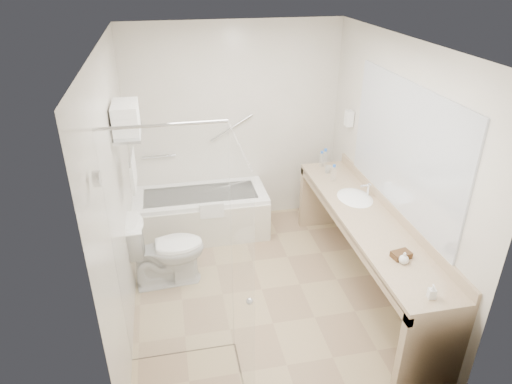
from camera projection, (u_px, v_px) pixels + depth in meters
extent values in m
plane|color=tan|center=(262.00, 289.00, 4.79)|extent=(3.20, 3.20, 0.00)
cube|color=silver|center=(263.00, 42.00, 3.64)|extent=(2.60, 3.20, 0.10)
cube|color=beige|center=(235.00, 127.00, 5.61)|extent=(2.60, 0.10, 2.50)
cube|color=beige|center=(317.00, 294.00, 2.82)|extent=(2.60, 0.10, 2.50)
cube|color=beige|center=(117.00, 196.00, 3.99)|extent=(0.10, 3.20, 2.50)
cube|color=beige|center=(392.00, 171.00, 4.45)|extent=(0.10, 3.20, 2.50)
cube|color=white|center=(201.00, 213.00, 5.66)|extent=(1.60, 0.70, 0.55)
cube|color=beige|center=(204.00, 230.00, 5.36)|extent=(1.60, 0.02, 0.50)
cube|color=white|center=(212.00, 210.00, 5.27)|extent=(0.28, 0.06, 0.18)
cylinder|color=silver|center=(159.00, 156.00, 5.54)|extent=(0.40, 0.03, 0.03)
cylinder|color=silver|center=(231.00, 128.00, 5.57)|extent=(0.53, 0.03, 0.33)
cube|color=silver|center=(175.00, 254.00, 3.55)|extent=(0.90, 0.01, 2.10)
cube|color=silver|center=(241.00, 283.00, 3.24)|extent=(0.02, 0.90, 2.10)
cylinder|color=silver|center=(162.00, 125.00, 3.07)|extent=(0.90, 0.02, 0.02)
sphere|color=silver|center=(250.00, 301.00, 3.13)|extent=(0.05, 0.05, 0.05)
cylinder|color=silver|center=(97.00, 179.00, 2.67)|extent=(0.04, 0.10, 0.10)
cube|color=silver|center=(128.00, 132.00, 4.11)|extent=(0.24, 0.55, 0.02)
cylinder|color=silver|center=(131.00, 155.00, 4.21)|extent=(0.02, 0.55, 0.02)
cube|color=white|center=(133.00, 171.00, 4.28)|extent=(0.03, 0.42, 0.32)
cube|color=white|center=(127.00, 127.00, 4.08)|extent=(0.22, 0.40, 0.08)
cube|color=white|center=(126.00, 117.00, 4.04)|extent=(0.22, 0.40, 0.08)
cube|color=white|center=(125.00, 108.00, 4.00)|extent=(0.22, 0.40, 0.08)
cube|color=tan|center=(368.00, 219.00, 4.46)|extent=(0.55, 2.70, 0.05)
cube|color=tan|center=(393.00, 210.00, 4.47)|extent=(0.03, 2.70, 0.10)
cube|color=tan|center=(342.00, 226.00, 4.44)|extent=(0.04, 2.70, 0.08)
cube|color=tan|center=(431.00, 351.00, 3.52)|extent=(0.55, 0.08, 0.80)
cube|color=tan|center=(321.00, 196.00, 5.80)|extent=(0.55, 0.08, 0.80)
ellipsoid|color=white|center=(355.00, 200.00, 4.82)|extent=(0.40, 0.52, 0.14)
cylinder|color=silver|center=(369.00, 190.00, 4.79)|extent=(0.03, 0.03, 0.14)
cube|color=#B8BDC5|center=(404.00, 148.00, 4.18)|extent=(0.02, 2.00, 1.20)
cube|color=silver|center=(349.00, 118.00, 5.26)|extent=(0.08, 0.10, 0.18)
imported|color=white|center=(166.00, 250.00, 4.74)|extent=(0.84, 0.50, 0.79)
cube|color=#4B311B|center=(401.00, 255.00, 3.84)|extent=(0.17, 0.13, 0.05)
imported|color=silver|center=(431.00, 295.00, 3.38)|extent=(0.07, 0.13, 0.06)
imported|color=silver|center=(404.00, 259.00, 3.76)|extent=(0.10, 0.12, 0.08)
cylinder|color=silver|center=(334.00, 174.00, 5.13)|extent=(0.06, 0.06, 0.17)
cylinder|color=blue|center=(334.00, 166.00, 5.08)|extent=(0.03, 0.03, 0.03)
cylinder|color=silver|center=(322.00, 160.00, 5.49)|extent=(0.06, 0.06, 0.17)
cylinder|color=blue|center=(322.00, 152.00, 5.45)|extent=(0.03, 0.03, 0.02)
cylinder|color=silver|center=(325.00, 159.00, 5.49)|extent=(0.07, 0.07, 0.19)
cylinder|color=blue|center=(326.00, 150.00, 5.44)|extent=(0.04, 0.04, 0.03)
cylinder|color=silver|center=(327.00, 169.00, 5.35)|extent=(0.07, 0.07, 0.08)
cylinder|color=silver|center=(328.00, 169.00, 5.34)|extent=(0.08, 0.08, 0.09)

